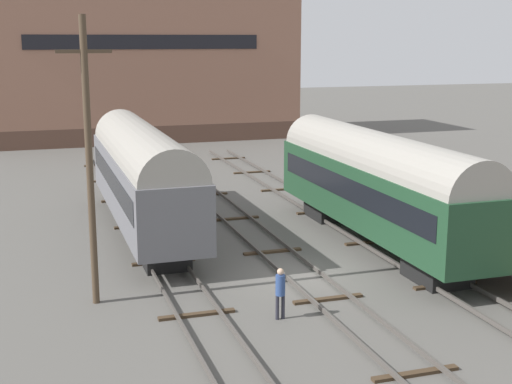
{
  "coord_description": "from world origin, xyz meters",
  "views": [
    {
      "loc": [
        -9.69,
        -24.84,
        9.06
      ],
      "look_at": [
        0.0,
        5.33,
        2.2
      ],
      "focal_mm": 50.0,
      "sensor_mm": 36.0,
      "label": 1
    }
  ],
  "objects_px": {
    "train_car_green": "(377,182)",
    "utility_pole": "(89,160)",
    "person_worker": "(280,289)",
    "train_car_grey": "(143,172)"
  },
  "relations": [
    {
      "from": "utility_pole",
      "to": "person_worker",
      "type": "bearing_deg",
      "value": -30.88
    },
    {
      "from": "train_car_grey",
      "to": "utility_pole",
      "type": "relative_size",
      "value": 1.62
    },
    {
      "from": "utility_pole",
      "to": "train_car_grey",
      "type": "bearing_deg",
      "value": 70.39
    },
    {
      "from": "train_car_green",
      "to": "utility_pole",
      "type": "xyz_separation_m",
      "value": [
        -12.56,
        -3.48,
        2.19
      ]
    },
    {
      "from": "train_car_grey",
      "to": "utility_pole",
      "type": "bearing_deg",
      "value": -109.61
    },
    {
      "from": "train_car_grey",
      "to": "utility_pole",
      "type": "distance_m",
      "value": 9.4
    },
    {
      "from": "person_worker",
      "to": "utility_pole",
      "type": "bearing_deg",
      "value": 149.12
    },
    {
      "from": "train_car_grey",
      "to": "person_worker",
      "type": "height_order",
      "value": "train_car_grey"
    },
    {
      "from": "train_car_green",
      "to": "person_worker",
      "type": "distance_m",
      "value": 9.91
    },
    {
      "from": "train_car_green",
      "to": "train_car_grey",
      "type": "distance_m",
      "value": 10.79
    }
  ]
}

